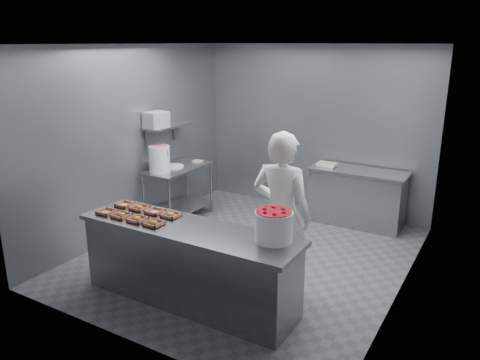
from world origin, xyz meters
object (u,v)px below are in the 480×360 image
at_px(tray_1, 121,215).
at_px(tray_6, 155,211).
at_px(glaze_bucket, 159,158).
at_px(service_counter, 189,264).
at_px(back_counter, 357,197).
at_px(tray_4, 125,204).
at_px(appliance, 156,120).
at_px(tray_3, 154,223).
at_px(tray_5, 139,208).
at_px(tray_0, 106,212).
at_px(worker, 281,215).
at_px(tray_7, 171,215).
at_px(strawberry_tub, 274,225).
at_px(prep_table, 179,185).
at_px(tray_2, 137,219).

height_order(tray_1, tray_6, tray_1).
bearing_deg(glaze_bucket, service_counter, -42.86).
bearing_deg(back_counter, glaze_bucket, -147.60).
xyz_separation_m(tray_4, appliance, (-0.75, 1.53, 0.77)).
height_order(tray_3, tray_5, same).
distance_m(tray_3, tray_5, 0.56).
height_order(tray_0, worker, worker).
relative_size(tray_1, glaze_bucket, 0.38).
bearing_deg(tray_0, appliance, 112.40).
height_order(tray_7, strawberry_tub, strawberry_tub).
distance_m(tray_7, appliance, 2.26).
bearing_deg(prep_table, tray_1, -68.64).
bearing_deg(prep_table, tray_7, -54.17).
bearing_deg(tray_5, tray_6, 0.00).
relative_size(back_counter, tray_5, 8.01).
height_order(tray_0, tray_4, same).
relative_size(tray_0, strawberry_tub, 0.49).
height_order(prep_table, tray_1, tray_1).
bearing_deg(tray_2, prep_table, 116.81).
height_order(tray_1, glaze_bucket, glaze_bucket).
bearing_deg(glaze_bucket, tray_0, -69.57).
relative_size(tray_2, tray_4, 1.00).
bearing_deg(tray_2, appliance, 123.94).
distance_m(tray_1, tray_5, 0.30).
bearing_deg(appliance, tray_4, -53.52).
xyz_separation_m(back_counter, worker, (-0.11, -2.55, 0.51)).
relative_size(prep_table, tray_5, 6.40).
relative_size(tray_4, tray_5, 1.00).
relative_size(tray_1, worker, 0.10).
height_order(tray_7, appliance, appliance).
bearing_deg(tray_6, back_counter, 64.39).
xyz_separation_m(prep_table, appliance, (-0.17, -0.27, 1.09)).
bearing_deg(back_counter, tray_4, -122.38).
height_order(tray_3, tray_6, tray_3).
distance_m(tray_4, tray_6, 0.48).
relative_size(tray_7, strawberry_tub, 0.49).
distance_m(tray_6, tray_7, 0.24).
bearing_deg(strawberry_tub, tray_1, -170.55).
distance_m(tray_1, tray_6, 0.38).
bearing_deg(tray_6, tray_0, -148.26).
height_order(tray_1, tray_4, tray_1).
relative_size(tray_5, tray_7, 1.00).
distance_m(prep_table, worker, 2.76).
distance_m(tray_0, tray_6, 0.56).
height_order(tray_2, tray_4, tray_2).
distance_m(tray_5, worker, 1.71).
bearing_deg(worker, tray_6, 19.75).
height_order(back_counter, tray_2, tray_2).
xyz_separation_m(tray_1, glaze_bucket, (-0.88, 1.74, 0.19)).
distance_m(prep_table, tray_2, 2.37).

